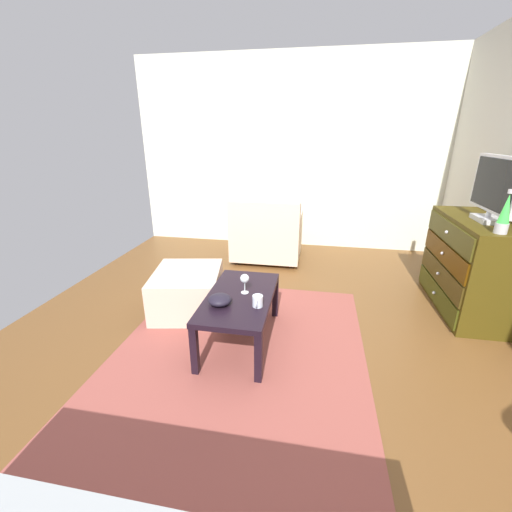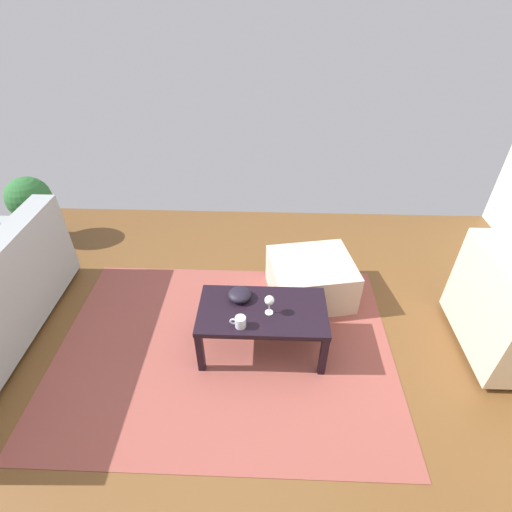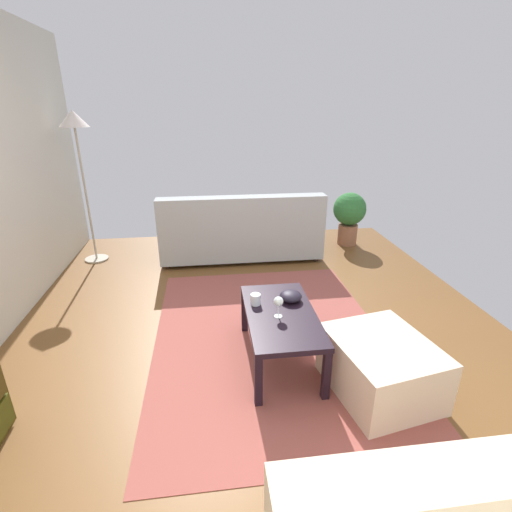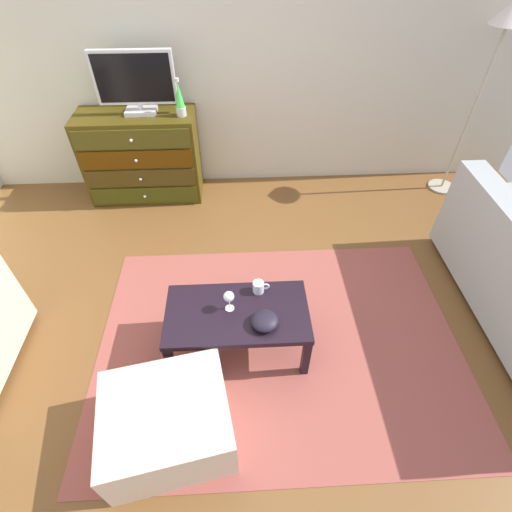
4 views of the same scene
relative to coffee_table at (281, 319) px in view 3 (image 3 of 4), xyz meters
The scene contains 10 objects.
ground_plane 0.45m from the coffee_table, 67.65° to the left, with size 5.97×4.57×0.05m, color brown.
area_rug 0.46m from the coffee_table, ahead, with size 2.60×1.90×0.01m, color brown.
coffee_table is the anchor object (origin of this frame).
wine_glass 0.18m from the coffee_table, 147.78° to the left, with size 0.07×0.07×0.16m.
mug 0.25m from the coffee_table, 47.94° to the left, with size 0.11×0.08×0.08m.
bowl_decorative 0.22m from the coffee_table, 31.98° to the right, with size 0.17×0.17×0.08m, color black.
couch_large 2.16m from the coffee_table, ahead, with size 0.85×1.96×0.83m.
ottoman 0.75m from the coffee_table, 124.35° to the right, with size 0.70×0.60×0.38m, color beige.
standing_lamp 3.18m from the coffee_table, 40.06° to the left, with size 0.32×0.32×1.76m.
potted_plant 2.81m from the coffee_table, 30.14° to the right, with size 0.44×0.44×0.72m.
Camera 3 is at (-2.45, 0.26, 1.83)m, focal length 26.62 mm.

